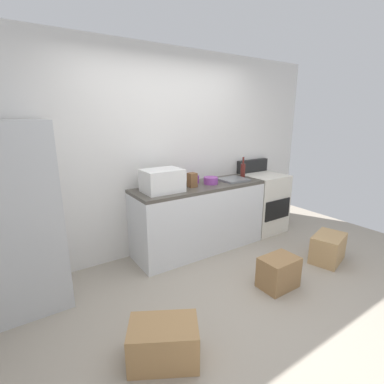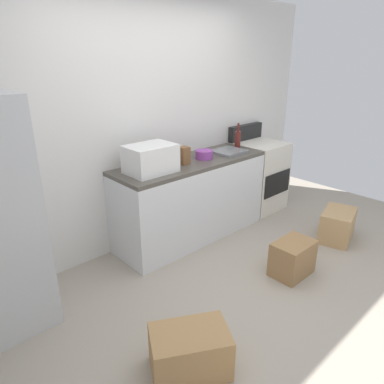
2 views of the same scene
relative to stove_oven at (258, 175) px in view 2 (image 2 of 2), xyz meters
name	(u,v)px [view 2 (image 2 of 2)]	position (x,y,z in m)	size (l,w,h in m)	color
ground_plane	(258,293)	(-1.52, -1.21, -0.47)	(6.00, 6.00, 0.00)	#9E9384
wall_back	(148,123)	(-1.52, 0.34, 0.83)	(5.00, 0.10, 2.60)	silver
kitchen_counter	(191,199)	(-1.22, -0.01, -0.02)	(1.80, 0.60, 0.90)	silver
stove_oven	(258,175)	(0.00, 0.00, 0.00)	(0.60, 0.61, 1.10)	silver
microwave	(151,159)	(-1.78, -0.04, 0.57)	(0.46, 0.34, 0.27)	white
sink_basin	(229,151)	(-0.68, -0.06, 0.45)	(0.36, 0.32, 0.03)	slate
wine_bottle	(238,139)	(-0.42, 0.04, 0.54)	(0.07, 0.07, 0.30)	#591E19
coffee_mug	(186,153)	(-1.19, 0.12, 0.48)	(0.08, 0.08, 0.10)	purple
knife_block	(184,155)	(-1.36, -0.04, 0.52)	(0.10, 0.10, 0.18)	brown
mixing_bowl	(204,154)	(-1.06, -0.03, 0.48)	(0.19, 0.19, 0.09)	purple
cardboard_box_large	(292,258)	(-1.04, -1.23, -0.30)	(0.40, 0.28, 0.34)	olive
cardboard_box_medium	(337,225)	(-0.07, -1.19, -0.29)	(0.48, 0.31, 0.34)	tan
cardboard_box_small	(190,352)	(-2.51, -1.39, -0.31)	(0.51, 0.33, 0.31)	#A37A4C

